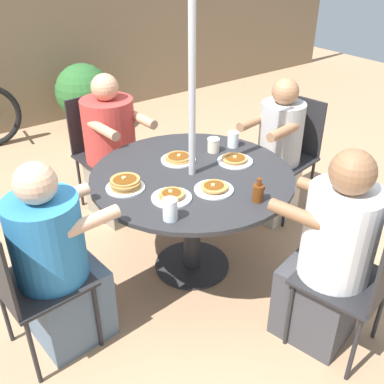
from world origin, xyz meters
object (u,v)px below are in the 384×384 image
at_px(patio_chair_east, 362,276).
at_px(patio_chair_south, 289,148).
at_px(coffee_cup, 213,145).
at_px(diner_south, 277,156).
at_px(diner_east, 329,261).
at_px(patio_chair_west, 101,146).
at_px(diner_north, 58,267).
at_px(pancake_plate_c, 178,158).
at_px(patio_table, 192,190).
at_px(potted_shrub, 84,94).
at_px(pancake_plate_a, 235,160).
at_px(drinking_glass_a, 170,209).
at_px(drinking_glass_b, 233,139).
at_px(pancake_plate_e, 172,196).
at_px(diner_west, 113,155).
at_px(pancake_plate_d, 125,184).
at_px(pancake_plate_b, 214,188).
at_px(patio_chair_north, 24,278).
at_px(syrup_bottle, 258,192).

bearing_deg(patio_chair_east, patio_chair_south, 43.00).
bearing_deg(coffee_cup, diner_south, -1.14).
relative_size(diner_east, patio_chair_west, 1.28).
relative_size(diner_north, pancake_plate_c, 4.90).
distance_m(patio_table, potted_shrub, 2.73).
distance_m(pancake_plate_a, drinking_glass_a, 0.78).
bearing_deg(drinking_glass_b, patio_chair_south, 2.92).
relative_size(pancake_plate_e, drinking_glass_b, 2.15).
bearing_deg(patio_chair_south, potted_shrub, 4.88).
bearing_deg(patio_table, drinking_glass_b, 18.24).
height_order(diner_west, pancake_plate_d, diner_west).
xyz_separation_m(pancake_plate_b, pancake_plate_d, (-0.40, 0.33, 0.01)).
relative_size(patio_chair_north, patio_chair_west, 1.00).
bearing_deg(diner_south, pancake_plate_e, 95.73).
relative_size(diner_north, drinking_glass_b, 10.53).
xyz_separation_m(pancake_plate_e, drinking_glass_a, (-0.12, -0.17, 0.04)).
xyz_separation_m(patio_chair_west, pancake_plate_a, (0.41, -1.16, 0.22)).
xyz_separation_m(patio_chair_north, diner_south, (2.06, 0.25, -0.01)).
relative_size(diner_west, pancake_plate_e, 4.99).
bearing_deg(patio_chair_west, diner_east, 94.19).
bearing_deg(diner_west, syrup_bottle, 92.69).
bearing_deg(patio_chair_north, pancake_plate_b, 77.47).
bearing_deg(pancake_plate_d, pancake_plate_b, -39.18).
bearing_deg(pancake_plate_d, diner_east, -57.35).
bearing_deg(diner_east, diner_west, 85.43).
bearing_deg(patio_chair_west, patio_chair_east, 94.58).
bearing_deg(patio_table, pancake_plate_a, -6.17).
distance_m(diner_south, pancake_plate_a, 0.68).
xyz_separation_m(diner_west, pancake_plate_d, (-0.35, -0.86, 0.25)).
bearing_deg(diner_west, patio_chair_east, 94.98).
bearing_deg(patio_chair_west, pancake_plate_b, 88.38).
bearing_deg(diner_west, pancake_plate_d, 63.43).
xyz_separation_m(diner_south, drinking_glass_b, (-0.47, -0.00, 0.27)).
height_order(syrup_bottle, drinking_glass_a, syrup_bottle).
relative_size(diner_south, pancake_plate_e, 4.90).
height_order(patio_table, patio_chair_west, patio_chair_west).
relative_size(patio_chair_east, pancake_plate_c, 4.00).
distance_m(patio_table, diner_west, 0.95).
height_order(diner_east, syrup_bottle, diner_east).
distance_m(diner_east, pancake_plate_e, 0.92).
bearing_deg(patio_chair_south, pancake_plate_d, 84.27).
height_order(diner_east, pancake_plate_c, diner_east).
height_order(diner_north, pancake_plate_d, diner_north).
height_order(diner_north, diner_south, same).
xyz_separation_m(patio_chair_north, patio_chair_east, (1.39, -1.00, 0.00)).
bearing_deg(pancake_plate_b, diner_north, 170.01).
bearing_deg(diner_south, patio_table, 90.00).
distance_m(patio_chair_south, patio_chair_west, 1.52).
xyz_separation_m(patio_table, potted_shrub, (0.47, 2.69, -0.17)).
bearing_deg(patio_chair_south, syrup_bottle, 113.98).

